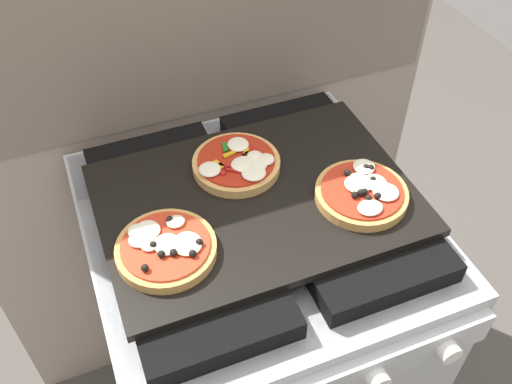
# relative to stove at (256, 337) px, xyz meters

# --- Properties ---
(kitchen_backsplash) EXTENTS (1.10, 0.09, 1.55)m
(kitchen_backsplash) POSITION_rel_stove_xyz_m (0.00, 0.34, 0.34)
(kitchen_backsplash) COLOR gray
(kitchen_backsplash) RESTS_ON ground_plane
(stove) EXTENTS (0.60, 0.64, 0.90)m
(stove) POSITION_rel_stove_xyz_m (0.00, 0.00, 0.00)
(stove) COLOR #B7BABF
(stove) RESTS_ON ground_plane
(baking_tray) EXTENTS (0.54, 0.38, 0.02)m
(baking_tray) POSITION_rel_stove_xyz_m (0.00, 0.00, 0.46)
(baking_tray) COLOR black
(baking_tray) RESTS_ON stove
(pizza_left) EXTENTS (0.16, 0.16, 0.03)m
(pizza_left) POSITION_rel_stove_xyz_m (-0.18, -0.06, 0.48)
(pizza_left) COLOR tan
(pizza_left) RESTS_ON baking_tray
(pizza_right) EXTENTS (0.16, 0.16, 0.03)m
(pizza_right) POSITION_rel_stove_xyz_m (0.17, -0.07, 0.48)
(pizza_right) COLOR tan
(pizza_right) RESTS_ON baking_tray
(pizza_center) EXTENTS (0.16, 0.16, 0.03)m
(pizza_center) POSITION_rel_stove_xyz_m (-0.01, 0.08, 0.48)
(pizza_center) COLOR tan
(pizza_center) RESTS_ON baking_tray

